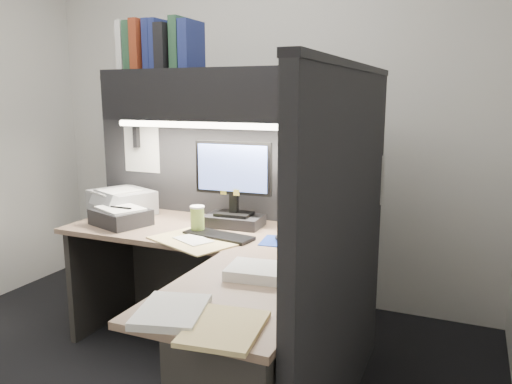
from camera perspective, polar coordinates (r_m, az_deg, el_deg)
wall_back at (r=3.70m, az=0.19°, el=8.72°), size 3.50×0.04×2.70m
partition_back at (r=3.24m, az=-3.30°, el=-1.43°), size 1.90×0.06×1.60m
partition_right at (r=2.24m, az=10.02°, el=-7.30°), size 0.06×1.50×1.60m
desk at (r=2.40m, az=-4.79°, el=-15.08°), size 1.70×1.53×0.73m
overhead_shelf at (r=2.96m, az=-3.37°, el=11.03°), size 1.55×0.34×0.30m
task_light_tube at (r=2.85m, az=-4.61°, el=7.58°), size 1.32×0.04×0.04m
monitor at (r=2.94m, az=-2.57°, el=-0.12°), size 0.47×0.22×0.51m
keyboard at (r=2.75m, az=-4.31°, el=-5.00°), size 0.42×0.20×0.02m
mousepad at (r=2.67m, az=3.08°, el=-5.68°), size 0.25×0.23×0.00m
mouse at (r=2.68m, az=3.09°, el=-5.16°), size 0.10×0.12×0.04m
telephone at (r=2.89m, az=6.22°, el=-3.63°), size 0.21×0.22×0.08m
coffee_cup at (r=2.84m, az=-6.71°, el=-3.23°), size 0.10×0.10×0.15m
printer at (r=3.40m, az=-15.06°, el=-1.11°), size 0.48×0.45×0.15m
notebook_stack at (r=3.11m, az=-15.18°, el=-2.77°), size 0.38×0.35×0.09m
open_folder at (r=2.70m, az=-7.19°, el=-5.55°), size 0.54×0.45×0.01m
paper_stack_a at (r=2.18m, az=0.01°, el=-9.04°), size 0.26×0.23×0.05m
paper_stack_b at (r=1.84m, az=-9.62°, el=-13.32°), size 0.29×0.33×0.03m
manila_stack at (r=1.72m, az=-3.64°, el=-15.26°), size 0.28×0.34×0.02m
binder_row at (r=3.21m, az=-10.92°, el=16.11°), size 0.49×0.26×0.30m
pinned_papers at (r=2.71m, az=0.56°, el=1.56°), size 1.76×1.31×0.51m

